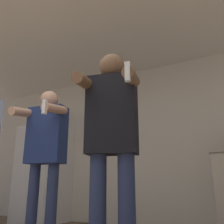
% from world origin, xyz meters
% --- Properties ---
extents(wall_back, '(7.00, 0.06, 2.55)m').
position_xyz_m(wall_back, '(0.00, 3.07, 1.27)').
color(wall_back, beige).
rests_on(wall_back, ground_plane).
extents(ceiling_slab, '(7.00, 3.56, 0.05)m').
position_xyz_m(ceiling_slab, '(0.00, 1.52, 2.57)').
color(ceiling_slab, silver).
rests_on(ceiling_slab, wall_back).
extents(refrigerator, '(0.77, 0.75, 1.62)m').
position_xyz_m(refrigerator, '(-1.76, 2.68, 0.81)').
color(refrigerator, white).
rests_on(refrigerator, ground_plane).
extents(person_woman_foreground, '(0.52, 0.51, 1.67)m').
position_xyz_m(person_woman_foreground, '(0.53, 0.89, 0.99)').
color(person_woman_foreground, navy).
rests_on(person_woman_foreground, ground_plane).
extents(person_man_side, '(0.53, 0.52, 1.64)m').
position_xyz_m(person_man_side, '(-0.46, 1.26, 1.02)').
color(person_man_side, navy).
rests_on(person_man_side, ground_plane).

